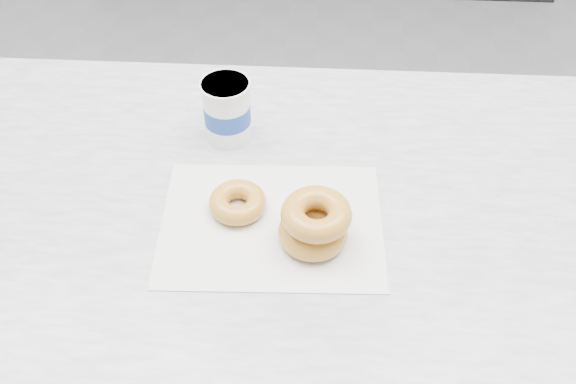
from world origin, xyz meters
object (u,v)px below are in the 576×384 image
object	(u,v)px
donut_single	(238,202)
donut_stack	(315,223)
coffee_cup	(227,110)
counter	(297,353)

from	to	relation	value
donut_single	donut_stack	bearing A→B (deg)	-24.72
donut_stack	coffee_cup	size ratio (longest dim) A/B	1.12
donut_stack	coffee_cup	distance (m)	0.28
donut_stack	donut_single	bearing A→B (deg)	155.28
counter	coffee_cup	bearing A→B (deg)	129.59
counter	donut_stack	size ratio (longest dim) A/B	23.85
donut_stack	coffee_cup	xyz separation A→B (m)	(-0.16, 0.23, 0.02)
donut_single	donut_stack	size ratio (longest dim) A/B	0.71
counter	coffee_cup	world-z (taller)	coffee_cup
donut_stack	counter	bearing A→B (deg)	108.14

